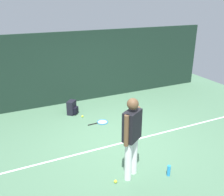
% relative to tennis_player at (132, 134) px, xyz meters
% --- Properties ---
extents(ground_plane, '(12.00, 12.00, 0.00)m').
position_rel_tennis_player_xyz_m(ground_plane, '(0.43, 1.39, -0.97)').
color(ground_plane, '#4C7556').
extents(back_fence, '(10.00, 0.10, 2.41)m').
position_rel_tennis_player_xyz_m(back_fence, '(0.43, 4.39, 0.24)').
color(back_fence, '#192D23').
rests_on(back_fence, ground).
extents(court_line, '(9.00, 0.05, 0.00)m').
position_rel_tennis_player_xyz_m(court_line, '(0.43, 1.19, -0.96)').
color(court_line, white).
rests_on(court_line, ground).
extents(tennis_player, '(0.46, 0.40, 1.70)m').
position_rel_tennis_player_xyz_m(tennis_player, '(0.00, 0.00, 0.00)').
color(tennis_player, white).
rests_on(tennis_player, ground).
extents(tennis_racket, '(0.62, 0.33, 0.03)m').
position_rel_tennis_player_xyz_m(tennis_racket, '(0.39, 2.45, -0.95)').
color(tennis_racket, black).
rests_on(tennis_racket, ground).
extents(backpack, '(0.38, 0.38, 0.44)m').
position_rel_tennis_player_xyz_m(backpack, '(-0.20, 3.39, -0.76)').
color(backpack, black).
rests_on(backpack, ground).
extents(tennis_ball_near_player, '(0.07, 0.07, 0.07)m').
position_rel_tennis_player_xyz_m(tennis_ball_near_player, '(0.01, 3.03, -0.93)').
color(tennis_ball_near_player, '#CCE033').
rests_on(tennis_ball_near_player, ground).
extents(tennis_ball_by_fence, '(0.07, 0.07, 0.07)m').
position_rel_tennis_player_xyz_m(tennis_ball_by_fence, '(-0.37, -0.07, -0.93)').
color(tennis_ball_by_fence, '#CCE033').
rests_on(tennis_ball_by_fence, ground).
extents(water_bottle, '(0.07, 0.07, 0.23)m').
position_rel_tennis_player_xyz_m(water_bottle, '(0.70, -0.33, -0.85)').
color(water_bottle, '#268CD8').
rests_on(water_bottle, ground).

